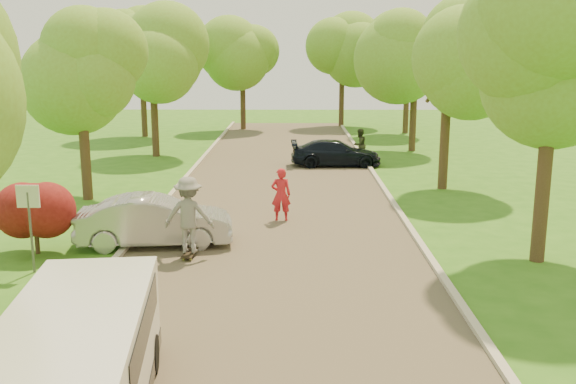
{
  "coord_description": "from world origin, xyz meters",
  "views": [
    {
      "loc": [
        0.52,
        -10.82,
        5.24
      ],
      "look_at": [
        0.37,
        7.31,
        1.3
      ],
      "focal_mm": 40.0,
      "sensor_mm": 36.0,
      "label": 1
    }
  ],
  "objects_px": {
    "street_sign": "(29,210)",
    "longboard": "(190,252)",
    "dark_sedan": "(336,153)",
    "skateboarder": "(189,215)",
    "person_olive": "(360,145)",
    "person_striped": "(281,195)",
    "silver_sedan": "(155,221)",
    "minivan": "(78,366)"
  },
  "relations": [
    {
      "from": "skateboarder",
      "to": "person_striped",
      "type": "relative_size",
      "value": 1.17
    },
    {
      "from": "street_sign",
      "to": "person_striped",
      "type": "distance_m",
      "value": 7.77
    },
    {
      "from": "skateboarder",
      "to": "minivan",
      "type": "bearing_deg",
      "value": 90.6
    },
    {
      "from": "dark_sedan",
      "to": "longboard",
      "type": "bearing_deg",
      "value": 159.67
    },
    {
      "from": "silver_sedan",
      "to": "longboard",
      "type": "xyz_separation_m",
      "value": [
        1.11,
        -1.0,
        -0.59
      ]
    },
    {
      "from": "minivan",
      "to": "silver_sedan",
      "type": "relative_size",
      "value": 1.17
    },
    {
      "from": "skateboarder",
      "to": "dark_sedan",
      "type": "bearing_deg",
      "value": -105.84
    },
    {
      "from": "minivan",
      "to": "dark_sedan",
      "type": "relative_size",
      "value": 1.17
    },
    {
      "from": "longboard",
      "to": "person_striped",
      "type": "distance_m",
      "value": 4.43
    },
    {
      "from": "silver_sedan",
      "to": "person_striped",
      "type": "height_order",
      "value": "person_striped"
    },
    {
      "from": "person_olive",
      "to": "longboard",
      "type": "bearing_deg",
      "value": 27.97
    },
    {
      "from": "longboard",
      "to": "skateboarder",
      "type": "bearing_deg",
      "value": -60.54
    },
    {
      "from": "person_olive",
      "to": "street_sign",
      "type": "bearing_deg",
      "value": 19.29
    },
    {
      "from": "dark_sedan",
      "to": "person_striped",
      "type": "bearing_deg",
      "value": 165.2
    },
    {
      "from": "silver_sedan",
      "to": "longboard",
      "type": "height_order",
      "value": "silver_sedan"
    },
    {
      "from": "minivan",
      "to": "person_olive",
      "type": "relative_size",
      "value": 3.14
    },
    {
      "from": "skateboarder",
      "to": "person_striped",
      "type": "bearing_deg",
      "value": -119.21
    },
    {
      "from": "street_sign",
      "to": "silver_sedan",
      "type": "bearing_deg",
      "value": 42.22
    },
    {
      "from": "street_sign",
      "to": "dark_sedan",
      "type": "distance_m",
      "value": 17.31
    },
    {
      "from": "minivan",
      "to": "skateboarder",
      "type": "relative_size",
      "value": 2.48
    },
    {
      "from": "dark_sedan",
      "to": "skateboarder",
      "type": "relative_size",
      "value": 2.12
    },
    {
      "from": "street_sign",
      "to": "longboard",
      "type": "distance_m",
      "value": 4.09
    },
    {
      "from": "dark_sedan",
      "to": "minivan",
      "type": "bearing_deg",
      "value": 165.39
    },
    {
      "from": "dark_sedan",
      "to": "skateboarder",
      "type": "bearing_deg",
      "value": 159.67
    },
    {
      "from": "silver_sedan",
      "to": "longboard",
      "type": "bearing_deg",
      "value": -138.74
    },
    {
      "from": "silver_sedan",
      "to": "person_striped",
      "type": "distance_m",
      "value": 4.37
    },
    {
      "from": "street_sign",
      "to": "person_olive",
      "type": "height_order",
      "value": "street_sign"
    },
    {
      "from": "dark_sedan",
      "to": "street_sign",
      "type": "bearing_deg",
      "value": 149.64
    },
    {
      "from": "minivan",
      "to": "silver_sedan",
      "type": "height_order",
      "value": "minivan"
    },
    {
      "from": "silver_sedan",
      "to": "person_striped",
      "type": "bearing_deg",
      "value": -58.54
    },
    {
      "from": "street_sign",
      "to": "minivan",
      "type": "relative_size",
      "value": 0.44
    },
    {
      "from": "person_olive",
      "to": "minivan",
      "type": "bearing_deg",
      "value": 34.03
    },
    {
      "from": "dark_sedan",
      "to": "person_striped",
      "type": "relative_size",
      "value": 2.48
    },
    {
      "from": "silver_sedan",
      "to": "minivan",
      "type": "bearing_deg",
      "value": 178.38
    },
    {
      "from": "person_striped",
      "to": "person_olive",
      "type": "distance_m",
      "value": 12.29
    },
    {
      "from": "person_striped",
      "to": "person_olive",
      "type": "relative_size",
      "value": 1.08
    },
    {
      "from": "skateboarder",
      "to": "person_olive",
      "type": "relative_size",
      "value": 1.26
    },
    {
      "from": "dark_sedan",
      "to": "longboard",
      "type": "height_order",
      "value": "dark_sedan"
    },
    {
      "from": "longboard",
      "to": "dark_sedan",
      "type": "bearing_deg",
      "value": -105.84
    },
    {
      "from": "minivan",
      "to": "dark_sedan",
      "type": "xyz_separation_m",
      "value": [
        5.02,
        21.73,
        -0.33
      ]
    },
    {
      "from": "street_sign",
      "to": "minivan",
      "type": "height_order",
      "value": "street_sign"
    },
    {
      "from": "person_striped",
      "to": "person_olive",
      "type": "height_order",
      "value": "person_striped"
    }
  ]
}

